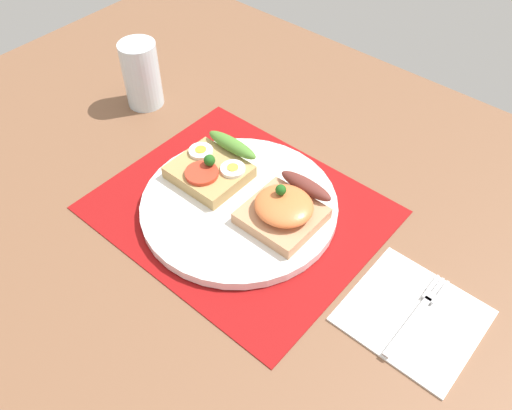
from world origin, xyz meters
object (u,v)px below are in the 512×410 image
sandwich_salmon (285,208)px  fork (418,312)px  plate (239,205)px  napkin (413,315)px  sandwich_egg_tomato (213,167)px  drinking_glass (142,74)px

sandwich_salmon → fork: (20.15, -0.79, -2.73)cm
plate → napkin: bearing=1.4°
plate → fork: 26.59cm
sandwich_egg_tomato → fork: size_ratio=0.77×
fork → drinking_glass: 55.44cm
sandwich_salmon → drinking_glass: drinking_glass is taller
fork → drinking_glass: size_ratio=1.22×
plate → sandwich_salmon: 7.12cm
sandwich_salmon → napkin: 20.13cm
plate → drinking_glass: bearing=163.9°
sandwich_salmon → fork: 20.35cm
sandwich_salmon → drinking_glass: 35.26cm
sandwich_egg_tomato → napkin: (32.60, -1.02, -2.73)cm
napkin → drinking_glass: bearing=172.1°
sandwich_salmon → drinking_glass: (-34.62, 6.40, 1.95)cm
napkin → sandwich_egg_tomato: bearing=178.2°
plate → sandwich_salmon: size_ratio=2.51×
sandwich_egg_tomato → drinking_glass: 22.94cm
napkin → fork: fork is taller
sandwich_egg_tomato → fork: (32.91, -0.67, -2.27)cm
sandwich_salmon → sandwich_egg_tomato: bearing=-179.5°
plate → drinking_glass: 29.70cm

